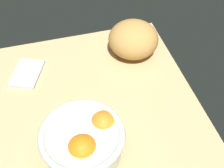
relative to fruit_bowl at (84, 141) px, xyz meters
The scene contains 4 objects.
ground_plane 11.16cm from the fruit_bowl, 141.15° to the left, with size 77.84×57.57×3.00cm, color tan.
fruit_bowl is the anchor object (origin of this frame).
bread_loaf 39.09cm from the fruit_bowl, 145.15° to the left, with size 15.72×15.46×10.91cm, color #BD8946.
napkin_folded 33.45cm from the fruit_bowl, 159.28° to the right, with size 11.51×7.82×1.09cm, color silver.
Camera 1 is at (41.98, -8.36, 64.92)cm, focal length 47.22 mm.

